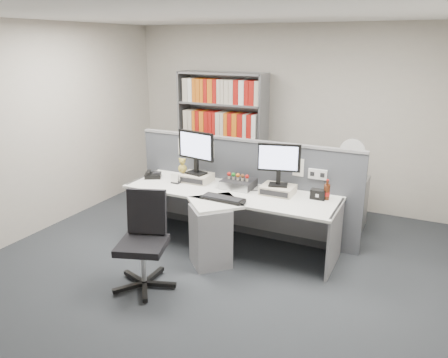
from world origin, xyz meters
The scene contains 21 objects.
ground centered at (0.00, 0.00, 0.00)m, with size 5.50×5.50×0.00m, color #32363B.
room_shell centered at (0.00, 0.00, 1.79)m, with size 5.04×5.54×2.72m.
partition centered at (0.00, 1.25, 0.65)m, with size 3.00×0.08×1.27m.
desk centered at (0.00, 0.60, 0.46)m, with size 2.60×1.20×0.72m.
monitor_riser_left centered at (-0.55, 0.98, 0.77)m, with size 0.38×0.31×0.10m.
monitor_riser_right centered at (0.55, 0.98, 0.77)m, with size 0.38×0.31×0.10m.
monitor_left centered at (-0.55, 0.98, 1.15)m, with size 0.54×0.22×0.55m.
monitor_right centered at (0.55, 0.98, 1.12)m, with size 0.49×0.21×0.50m.
desktop_pc centered at (0.03, 0.99, 0.77)m, with size 0.38×0.34×0.10m.
figurines centered at (0.03, 0.97, 0.87)m, with size 0.29×0.05×0.09m.
keyboard centered at (0.06, 0.51, 0.74)m, with size 0.51×0.22×0.03m.
mouse centered at (0.31, 0.48, 0.74)m, with size 0.07×0.11×0.04m, color black.
desk_phone centered at (-1.15, 0.86, 0.75)m, with size 0.27×0.27×0.09m.
desk_calendar centered at (-0.75, 0.79, 0.77)m, with size 0.11×0.08×0.13m.
plush_toy centered at (-0.74, 0.94, 0.90)m, with size 0.11×0.11×0.20m.
speaker centered at (1.02, 1.00, 0.78)m, with size 0.17×0.09×0.11m, color black.
cola_bottle centered at (1.11, 1.03, 0.81)m, with size 0.07×0.07×0.24m.
shelving_unit centered at (-0.90, 2.44, 0.98)m, with size 1.41×0.40×2.00m.
filing_cabinet centered at (1.20, 1.99, 0.35)m, with size 0.45×0.61×0.70m.
desk_fan centered at (1.20, 1.99, 1.04)m, with size 0.32×0.19×0.54m.
office_chair centered at (-0.41, -0.37, 0.52)m, with size 0.65×0.63×0.98m.
Camera 1 is at (2.08, -3.64, 2.43)m, focal length 34.71 mm.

